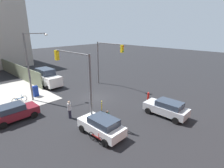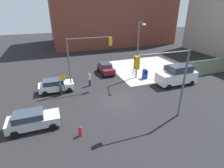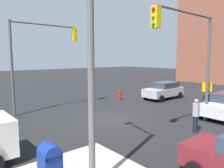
# 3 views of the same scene
# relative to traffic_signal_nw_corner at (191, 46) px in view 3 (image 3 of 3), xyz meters

# --- Properties ---
(ground_plane) EXTENTS (120.00, 120.00, 0.00)m
(ground_plane) POSITION_rel_traffic_signal_nw_corner_xyz_m (2.38, -4.50, -4.64)
(ground_plane) COLOR black
(traffic_signal_nw_corner) EXTENTS (5.55, 0.36, 6.50)m
(traffic_signal_nw_corner) POSITION_rel_traffic_signal_nw_corner_xyz_m (0.00, 0.00, 0.00)
(traffic_signal_nw_corner) COLOR #59595B
(traffic_signal_nw_corner) RESTS_ON ground
(traffic_signal_se_corner) EXTENTS (5.21, 0.36, 6.50)m
(traffic_signal_se_corner) POSITION_rel_traffic_signal_nw_corner_xyz_m (4.90, -9.00, -0.02)
(traffic_signal_se_corner) COLOR #59595B
(traffic_signal_se_corner) RESTS_ON ground
(street_lamp_corner) EXTENTS (1.00, 2.60, 8.00)m
(street_lamp_corner) POSITION_rel_traffic_signal_nw_corner_xyz_m (7.48, 0.94, 0.07)
(street_lamp_corner) COLOR slate
(street_lamp_corner) RESTS_ON ground
(warning_sign_two_way) EXTENTS (0.48, 0.48, 2.40)m
(warning_sign_two_way) POSITION_rel_traffic_signal_nw_corner_xyz_m (-3.02, -0.43, -3.00)
(warning_sign_two_way) COLOR #4C4C4C
(warning_sign_two_way) RESTS_ON ground
(mailbox_blue) EXTENTS (0.56, 0.64, 1.43)m
(mailbox_blue) POSITION_rel_traffic_signal_nw_corner_xyz_m (8.58, 0.50, -3.87)
(mailbox_blue) COLOR navy
(mailbox_blue) RESTS_ON ground
(fire_hydrant) EXTENTS (0.26, 0.26, 0.94)m
(fire_hydrant) POSITION_rel_traffic_signal_nw_corner_xyz_m (-2.62, -8.70, -4.15)
(fire_hydrant) COLOR red
(fire_hydrant) RESTS_ON ground
(hatchback_silver) EXTENTS (4.32, 2.02, 1.62)m
(hatchback_silver) POSITION_rel_traffic_signal_nw_corner_xyz_m (-6.25, -6.30, -3.79)
(hatchback_silver) COLOR #B7BABF
(hatchback_silver) RESTS_ON ground
(pedestrian_crossing) EXTENTS (0.36, 0.36, 1.59)m
(pedestrian_crossing) POSITION_rel_traffic_signal_nw_corner_xyz_m (-3.42, -0.70, -3.81)
(pedestrian_crossing) COLOR #2D664C
(pedestrian_crossing) RESTS_ON ground
(pedestrian_waiting) EXTENTS (0.36, 0.36, 1.82)m
(pedestrian_waiting) POSITION_rel_traffic_signal_nw_corner_xyz_m (0.38, 0.70, -3.68)
(pedestrian_waiting) COLOR #B2B2B7
(pedestrian_waiting) RESTS_ON ground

